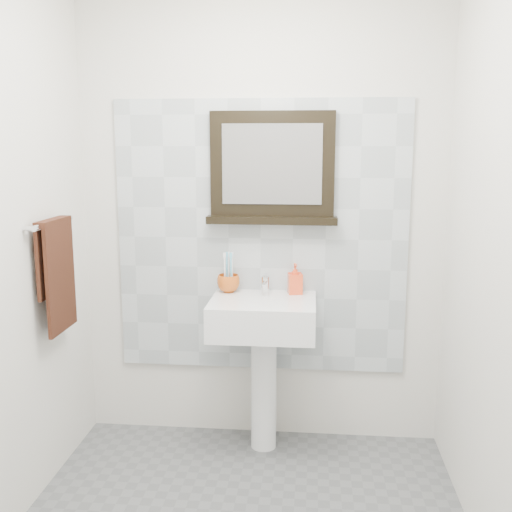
{
  "coord_description": "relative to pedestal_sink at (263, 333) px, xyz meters",
  "views": [
    {
      "loc": [
        0.29,
        -2.16,
        1.66
      ],
      "look_at": [
        0.03,
        0.55,
        1.15
      ],
      "focal_mm": 42.0,
      "sensor_mm": 36.0,
      "label": 1
    }
  ],
  "objects": [
    {
      "name": "back_wall",
      "position": [
        -0.03,
        0.23,
        0.57
      ],
      "size": [
        2.0,
        0.01,
        2.5
      ],
      "primitive_type": "cube",
      "color": "silver",
      "rests_on": "ground"
    },
    {
      "name": "front_wall",
      "position": [
        -0.03,
        -1.97,
        0.57
      ],
      "size": [
        2.0,
        0.01,
        2.5
      ],
      "primitive_type": "cube",
      "color": "silver",
      "rests_on": "ground"
    },
    {
      "name": "splashback",
      "position": [
        -0.03,
        0.21,
        0.47
      ],
      "size": [
        1.6,
        0.02,
        1.5
      ],
      "primitive_type": "cube",
      "color": "#AFB8BD",
      "rests_on": "back_wall"
    },
    {
      "name": "pedestal_sink",
      "position": [
        0.0,
        0.0,
        0.0
      ],
      "size": [
        0.55,
        0.44,
        0.96
      ],
      "color": "white",
      "rests_on": "ground"
    },
    {
      "name": "toothbrush_cup",
      "position": [
        -0.2,
        0.13,
        0.23
      ],
      "size": [
        0.15,
        0.15,
        0.1
      ],
      "primitive_type": "imported",
      "rotation": [
        0.0,
        0.0,
        -0.26
      ],
      "color": "#C35416",
      "rests_on": "pedestal_sink"
    },
    {
      "name": "toothbrushes",
      "position": [
        -0.2,
        0.14,
        0.31
      ],
      "size": [
        0.05,
        0.04,
        0.21
      ],
      "color": "white",
      "rests_on": "toothbrush_cup"
    },
    {
      "name": "soap_dispenser",
      "position": [
        0.16,
        0.13,
        0.27
      ],
      "size": [
        0.09,
        0.09,
        0.17
      ],
      "primitive_type": "imported",
      "rotation": [
        0.0,
        0.0,
        0.18
      ],
      "color": "red",
      "rests_on": "pedestal_sink"
    },
    {
      "name": "framed_mirror",
      "position": [
        0.03,
        0.19,
        0.85
      ],
      "size": [
        0.7,
        0.11,
        0.6
      ],
      "color": "black",
      "rests_on": "back_wall"
    },
    {
      "name": "towel_bar",
      "position": [
        -0.98,
        -0.32,
        0.61
      ],
      "size": [
        0.07,
        0.4,
        0.03
      ],
      "color": "silver",
      "rests_on": "left_wall"
    },
    {
      "name": "hand_towel",
      "position": [
        -0.97,
        -0.32,
        0.4
      ],
      "size": [
        0.06,
        0.3,
        0.55
      ],
      "color": "black",
      "rests_on": "towel_bar"
    }
  ]
}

